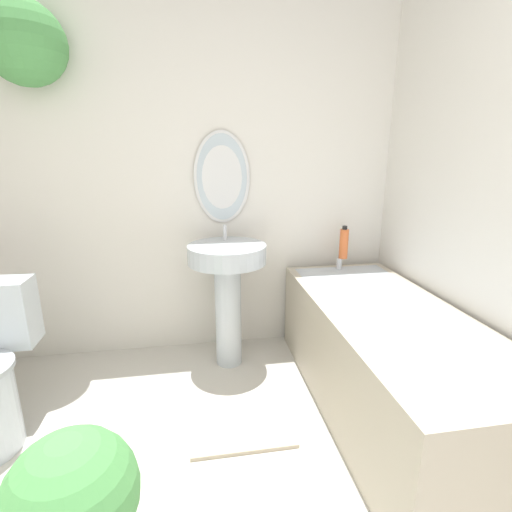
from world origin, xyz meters
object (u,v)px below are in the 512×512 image
pedestal_sink (228,280)px  potted_plant (73,503)px  shampoo_bottle (344,243)px  bathtub (387,358)px

pedestal_sink → potted_plant: size_ratio=1.77×
pedestal_sink → shampoo_bottle: size_ratio=4.00×
bathtub → potted_plant: bearing=-156.3°
shampoo_bottle → potted_plant: 2.03m
pedestal_sink → bathtub: size_ratio=0.55×
bathtub → pedestal_sink: bearing=143.3°
potted_plant → bathtub: bearing=23.7°
bathtub → shampoo_bottle: bearing=88.0°
potted_plant → pedestal_sink: bearing=63.3°
shampoo_bottle → potted_plant: (-1.44, -1.35, -0.48)m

